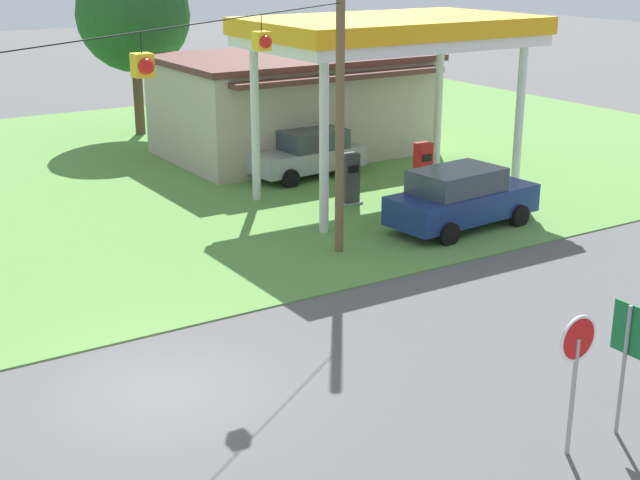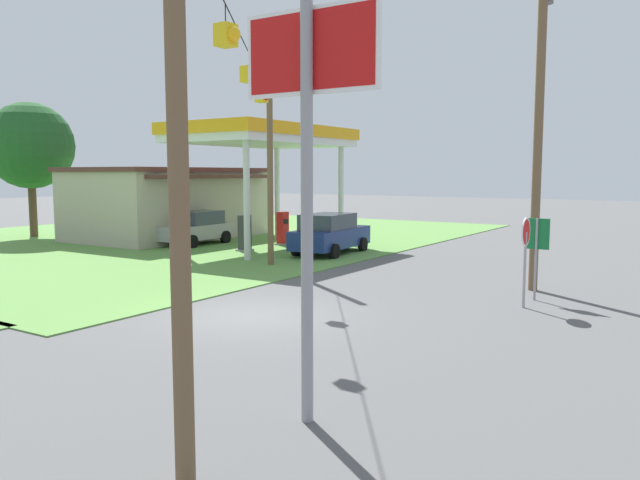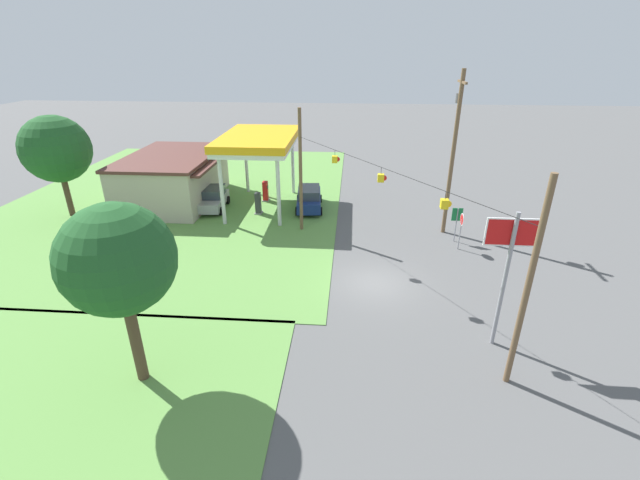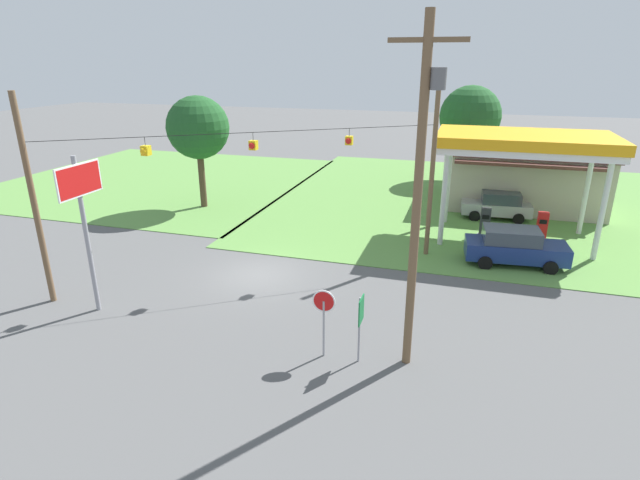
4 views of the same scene
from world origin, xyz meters
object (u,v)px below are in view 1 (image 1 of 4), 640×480
object	(u,v)px
fuel_pump_near	(350,181)
car_at_pumps_front	(461,198)
gas_station_canopy	(391,34)
stop_sign_roadside	(577,355)
route_sign	(628,343)
gas_station_store	(293,104)
fuel_pump_far	(423,169)
tree_behind_station	(133,15)
car_at_pumps_rear	(307,153)

from	to	relation	value
fuel_pump_near	car_at_pumps_front	xyz separation A→B (m)	(1.36, -3.92, 0.14)
gas_station_canopy	stop_sign_roadside	xyz separation A→B (m)	(-6.89, -14.47, -3.60)
fuel_pump_near	route_sign	bearing A→B (deg)	-105.89
gas_station_store	fuel_pump_far	world-z (taller)	gas_station_store
fuel_pump_far	car_at_pumps_front	world-z (taller)	car_at_pumps_front
fuel_pump_near	fuel_pump_far	bearing A→B (deg)	0.00
gas_station_store	stop_sign_roadside	xyz separation A→B (m)	(-7.80, -22.15, -0.21)
gas_station_store	fuel_pump_far	bearing A→B (deg)	-85.49
gas_station_canopy	tree_behind_station	xyz separation A→B (m)	(-3.04, 14.58, -0.16)
gas_station_store	fuel_pump_near	size ratio (longest dim) A/B	5.99
gas_station_canopy	car_at_pumps_front	size ratio (longest dim) A/B	1.83
fuel_pump_near	car_at_pumps_front	world-z (taller)	car_at_pumps_front
car_at_pumps_front	route_sign	world-z (taller)	route_sign
tree_behind_station	car_at_pumps_front	bearing A→B (deg)	-81.16
fuel_pump_far	car_at_pumps_front	distance (m)	4.26
fuel_pump_near	route_sign	world-z (taller)	route_sign
car_at_pumps_front	route_sign	size ratio (longest dim) A/B	2.07
fuel_pump_far	car_at_pumps_rear	size ratio (longest dim) A/B	0.40
car_at_pumps_front	route_sign	distance (m)	11.90
fuel_pump_far	route_sign	bearing A→B (deg)	-116.30
car_at_pumps_front	car_at_pumps_rear	xyz separation A→B (m)	(-0.58, 7.83, -0.06)
gas_station_store	fuel_pump_far	size ratio (longest dim) A/B	5.99
route_sign	stop_sign_roadside	bearing A→B (deg)	-179.54
fuel_pump_far	route_sign	world-z (taller)	route_sign
stop_sign_roadside	tree_behind_station	world-z (taller)	tree_behind_station
fuel_pump_near	stop_sign_roadside	xyz separation A→B (m)	(-5.38, -14.47, 0.99)
car_at_pumps_rear	car_at_pumps_front	bearing A→B (deg)	90.45
gas_station_store	car_at_pumps_front	bearing A→B (deg)	-95.26
fuel_pump_near	fuel_pump_far	distance (m)	3.03
fuel_pump_far	tree_behind_station	distance (m)	15.90
tree_behind_station	fuel_pump_near	bearing A→B (deg)	-84.04
gas_station_canopy	fuel_pump_near	world-z (taller)	gas_station_canopy
gas_station_canopy	fuel_pump_near	distance (m)	4.84
stop_sign_roadside	route_sign	bearing A→B (deg)	-179.54
gas_station_canopy	route_sign	distance (m)	15.95
route_sign	tree_behind_station	xyz separation A→B (m)	(2.60, 29.04, 3.54)
fuel_pump_far	car_at_pumps_rear	world-z (taller)	car_at_pumps_rear
stop_sign_roadside	fuel_pump_near	bearing A→B (deg)	-110.39
car_at_pumps_rear	gas_station_canopy	bearing A→B (deg)	96.89
route_sign	tree_behind_station	world-z (taller)	tree_behind_station
stop_sign_roadside	route_sign	distance (m)	1.27
gas_station_canopy	route_sign	size ratio (longest dim) A/B	3.78
gas_station_store	fuel_pump_near	xyz separation A→B (m)	(-2.42, -7.68, -1.20)
car_at_pumps_front	stop_sign_roadside	xyz separation A→B (m)	(-6.73, -10.55, 0.85)
car_at_pumps_front	stop_sign_roadside	world-z (taller)	stop_sign_roadside
fuel_pump_near	stop_sign_roadside	size ratio (longest dim) A/B	0.69
route_sign	fuel_pump_far	bearing A→B (deg)	63.70
fuel_pump_far	fuel_pump_near	bearing A→B (deg)	180.00
fuel_pump_far	car_at_pumps_rear	xyz separation A→B (m)	(-2.25, 3.92, 0.08)
route_sign	gas_station_canopy	bearing A→B (deg)	68.72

